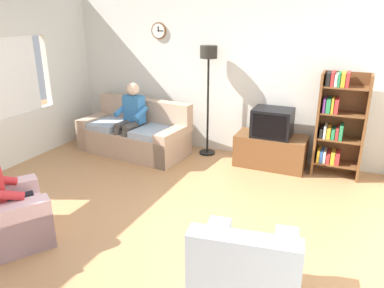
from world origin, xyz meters
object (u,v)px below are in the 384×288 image
object	(u,v)px
armchair_near_window	(0,219)
person_in_left_armchair	(4,190)
person_on_couch	(131,115)
floor_lamp	(208,71)
armchair_near_bookshelf	(246,279)
tv_stand	(271,151)
couch	(135,135)
tv	(272,123)
bookshelf	(338,123)

from	to	relation	value
armchair_near_window	person_in_left_armchair	size ratio (longest dim) A/B	1.05
person_on_couch	armchair_near_window	bearing A→B (deg)	-86.28
floor_lamp	armchair_near_bookshelf	bearing A→B (deg)	-63.32
tv_stand	person_in_left_armchair	size ratio (longest dim) A/B	0.98
couch	person_on_couch	xyz separation A→B (m)	(0.01, -0.11, 0.39)
tv	floor_lamp	size ratio (longest dim) A/B	0.32
person_on_couch	couch	bearing A→B (deg)	93.19
couch	bookshelf	distance (m)	3.34
floor_lamp	person_in_left_armchair	bearing A→B (deg)	-106.19
tv_stand	armchair_near_window	bearing A→B (deg)	-123.03
tv	armchair_near_window	xyz separation A→B (m)	(-2.15, -3.28, -0.44)
tv	floor_lamp	distance (m)	1.35
armchair_near_window	armchair_near_bookshelf	xyz separation A→B (m)	(2.64, 0.16, 0.00)
tv_stand	armchair_near_bookshelf	size ratio (longest dim) A/B	1.11
couch	person_on_couch	world-z (taller)	person_on_couch
tv_stand	tv	size ratio (longest dim) A/B	1.83
tv_stand	floor_lamp	bearing A→B (deg)	175.00
armchair_near_bookshelf	person_on_couch	world-z (taller)	person_on_couch
armchair_near_window	person_on_couch	xyz separation A→B (m)	(-0.19, 2.86, 0.41)
couch	armchair_near_window	size ratio (longest dim) A/B	1.69
armchair_near_window	person_in_left_armchair	world-z (taller)	person_in_left_armchair
tv_stand	floor_lamp	xyz separation A→B (m)	(-1.13, 0.10, 1.19)
tv	tv_stand	bearing A→B (deg)	90.00
bookshelf	armchair_near_window	size ratio (longest dim) A/B	1.34
couch	armchair_near_bookshelf	bearing A→B (deg)	-44.75
couch	tv	distance (m)	2.39
bookshelf	person_on_couch	distance (m)	3.31
armchair_near_bookshelf	floor_lamp	bearing A→B (deg)	116.68
floor_lamp	armchair_near_window	size ratio (longest dim) A/B	1.58
person_in_left_armchair	bookshelf	bearing A→B (deg)	47.31
person_on_couch	person_in_left_armchair	size ratio (longest dim) A/B	1.11
floor_lamp	couch	bearing A→B (deg)	-160.28
tv	armchair_near_bookshelf	world-z (taller)	tv
tv_stand	couch	bearing A→B (deg)	-171.89
tv	bookshelf	world-z (taller)	bookshelf
armchair_near_bookshelf	person_on_couch	bearing A→B (deg)	136.33
couch	tv	size ratio (longest dim) A/B	3.30
armchair_near_bookshelf	bookshelf	bearing A→B (deg)	82.16
tv_stand	armchair_near_window	xyz separation A→B (m)	(-2.15, -3.30, 0.03)
tv	armchair_near_window	world-z (taller)	tv
person_in_left_armchair	person_on_couch	bearing A→B (deg)	94.82
tv_stand	armchair_near_bookshelf	world-z (taller)	armchair_near_bookshelf
tv_stand	person_on_couch	bearing A→B (deg)	-169.24
bookshelf	tv_stand	bearing A→B (deg)	-175.91
person_on_couch	person_in_left_armchair	distance (m)	2.79
floor_lamp	armchair_near_bookshelf	world-z (taller)	floor_lamp
bookshelf	floor_lamp	world-z (taller)	floor_lamp
tv	bookshelf	size ratio (longest dim) A/B	0.38
couch	armchair_near_bookshelf	distance (m)	3.99
armchair_near_bookshelf	person_in_left_armchair	distance (m)	2.62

